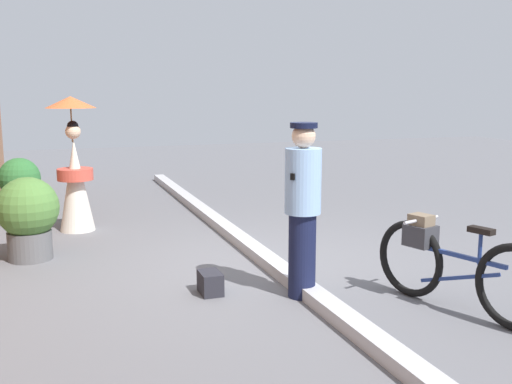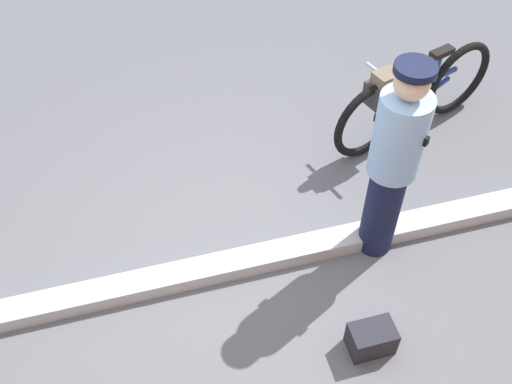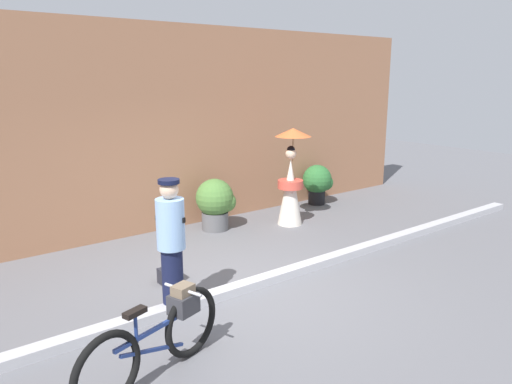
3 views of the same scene
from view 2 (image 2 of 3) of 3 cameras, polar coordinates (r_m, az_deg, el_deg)
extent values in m
plane|color=slate|center=(4.48, -0.08, -7.00)|extent=(30.00, 30.00, 0.00)
cube|color=#B2B2B7|center=(4.43, -0.08, -6.54)|extent=(14.00, 0.20, 0.12)
torus|color=black|center=(5.13, 10.86, 6.80)|extent=(0.72, 0.29, 0.74)
torus|color=black|center=(5.80, 18.98, 10.29)|extent=(0.72, 0.29, 0.74)
cube|color=navy|center=(5.36, 15.46, 9.90)|extent=(0.87, 0.31, 0.04)
cube|color=navy|center=(5.48, 15.04, 8.25)|extent=(0.75, 0.27, 0.28)
cylinder|color=navy|center=(5.42, 17.18, 11.47)|extent=(0.03, 0.03, 0.30)
cube|color=black|center=(5.34, 17.54, 12.76)|extent=(0.24, 0.15, 0.05)
cylinder|color=silver|center=(4.95, 12.46, 10.71)|extent=(0.17, 0.47, 0.03)
cube|color=#333338|center=(5.04, 12.18, 9.35)|extent=(0.31, 0.29, 0.20)
cube|color=#72604C|center=(4.96, 12.42, 10.52)|extent=(0.24, 0.21, 0.14)
cylinder|color=#141938|center=(4.37, 12.05, -1.65)|extent=(0.26, 0.26, 0.81)
cylinder|color=#8CB2E0|center=(3.87, 13.68, 5.28)|extent=(0.34, 0.34, 0.61)
sphere|color=#D8B293|center=(3.62, 14.84, 10.16)|extent=(0.22, 0.22, 0.22)
cylinder|color=black|center=(3.56, 15.15, 11.42)|extent=(0.25, 0.25, 0.05)
cube|color=black|center=(3.83, 13.84, 5.96)|extent=(0.25, 0.34, 0.06)
cube|color=#26262D|center=(4.09, 11.09, -13.72)|extent=(0.30, 0.20, 0.22)
cube|color=black|center=(4.07, 10.87, -12.66)|extent=(0.25, 0.07, 0.08)
camera|label=1|loc=(6.85, 67.89, 2.63)|focal=41.93mm
camera|label=3|loc=(8.63, 18.58, 40.31)|focal=34.49mm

